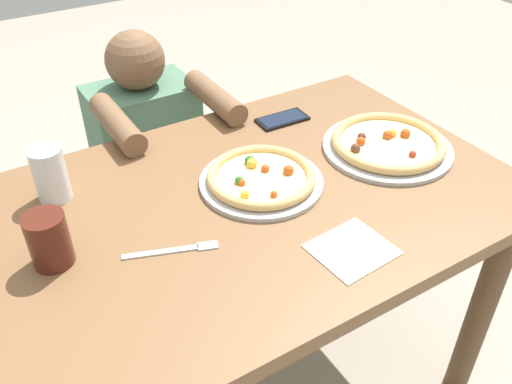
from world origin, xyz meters
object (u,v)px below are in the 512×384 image
at_px(cell_phone, 282,119).
at_px(diner_seated, 151,170).
at_px(water_cup_clear, 50,174).
at_px(fork, 176,250).
at_px(drink_cup_colored, 49,240).
at_px(pizza_near, 388,144).
at_px(pizza_far, 261,178).

xyz_separation_m(cell_phone, diner_seated, (-0.28, 0.39, -0.31)).
xyz_separation_m(water_cup_clear, fork, (0.16, -0.32, -0.07)).
relative_size(drink_cup_colored, water_cup_clear, 0.88).
height_order(cell_phone, diner_seated, diner_seated).
xyz_separation_m(pizza_near, cell_phone, (-0.15, 0.28, -0.01)).
distance_m(pizza_near, fork, 0.66).
bearing_deg(fork, drink_cup_colored, 155.82).
height_order(drink_cup_colored, cell_phone, drink_cup_colored).
height_order(pizza_near, diner_seated, diner_seated).
distance_m(drink_cup_colored, fork, 0.25).
bearing_deg(diner_seated, cell_phone, -54.27).
height_order(drink_cup_colored, diner_seated, diner_seated).
bearing_deg(fork, diner_seated, 73.48).
distance_m(pizza_far, fork, 0.30).
relative_size(pizza_near, fork, 1.76).
bearing_deg(water_cup_clear, pizza_near, -17.13).
bearing_deg(pizza_near, diner_seated, 122.70).
bearing_deg(pizza_near, pizza_far, 173.41).
height_order(pizza_far, diner_seated, diner_seated).
bearing_deg(drink_cup_colored, pizza_near, -2.11).
relative_size(fork, cell_phone, 1.29).
bearing_deg(drink_cup_colored, water_cup_clear, 74.20).
xyz_separation_m(drink_cup_colored, diner_seated, (0.45, 0.64, -0.36)).
relative_size(pizza_near, cell_phone, 2.27).
relative_size(water_cup_clear, cell_phone, 0.87).
height_order(fork, cell_phone, cell_phone).
bearing_deg(diner_seated, water_cup_clear, -132.11).
bearing_deg(fork, cell_phone, 34.74).
height_order(drink_cup_colored, fork, drink_cup_colored).
bearing_deg(pizza_near, drink_cup_colored, 177.89).
height_order(water_cup_clear, fork, water_cup_clear).
bearing_deg(pizza_far, cell_phone, 46.99).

